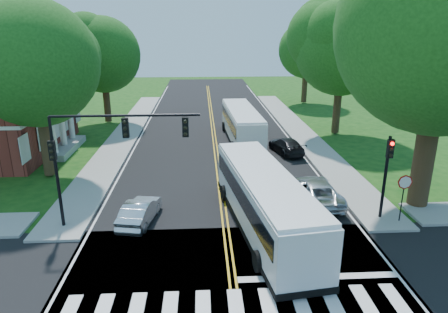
{
  "coord_description": "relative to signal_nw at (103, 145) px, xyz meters",
  "views": [
    {
      "loc": [
        -1.13,
        -12.06,
        9.72
      ],
      "look_at": [
        0.16,
        10.32,
        2.4
      ],
      "focal_mm": 32.0,
      "sensor_mm": 36.0,
      "label": 1
    }
  ],
  "objects": [
    {
      "name": "ground",
      "position": [
        5.86,
        -6.43,
        -4.38
      ],
      "size": [
        140.0,
        140.0,
        0.0
      ],
      "primitive_type": "plane",
      "color": "#103F0F",
      "rests_on": "ground"
    },
    {
      "name": "road",
      "position": [
        5.86,
        11.57,
        -4.37
      ],
      "size": [
        14.0,
        96.0,
        0.01
      ],
      "primitive_type": "cube",
      "color": "black",
      "rests_on": "ground"
    },
    {
      "name": "cross_road",
      "position": [
        5.86,
        -6.43,
        -4.37
      ],
      "size": [
        60.0,
        12.0,
        0.01
      ],
      "primitive_type": "cube",
      "color": "black",
      "rests_on": "ground"
    },
    {
      "name": "center_line",
      "position": [
        5.86,
        15.57,
        -4.36
      ],
      "size": [
        0.36,
        70.0,
        0.01
      ],
      "primitive_type": "cube",
      "color": "gold",
      "rests_on": "road"
    },
    {
      "name": "edge_line_w",
      "position": [
        -0.94,
        15.57,
        -4.36
      ],
      "size": [
        0.12,
        70.0,
        0.01
      ],
      "primitive_type": "cube",
      "color": "silver",
      "rests_on": "road"
    },
    {
      "name": "edge_line_e",
      "position": [
        12.66,
        15.57,
        -4.36
      ],
      "size": [
        0.12,
        70.0,
        0.01
      ],
      "primitive_type": "cube",
      "color": "silver",
      "rests_on": "road"
    },
    {
      "name": "stop_bar",
      "position": [
        9.36,
        -4.83,
        -4.36
      ],
      "size": [
        6.6,
        0.4,
        0.01
      ],
      "primitive_type": "cube",
      "color": "silver",
      "rests_on": "road"
    },
    {
      "name": "sidewalk_nw",
      "position": [
        -2.44,
        18.57,
        -4.3
      ],
      "size": [
        2.6,
        40.0,
        0.15
      ],
      "primitive_type": "cube",
      "color": "gray",
      "rests_on": "ground"
    },
    {
      "name": "sidewalk_ne",
      "position": [
        14.16,
        18.57,
        -4.3
      ],
      "size": [
        2.6,
        40.0,
        0.15
      ],
      "primitive_type": "cube",
      "color": "gray",
      "rests_on": "ground"
    },
    {
      "name": "tree_ne_big",
      "position": [
        16.86,
        1.57,
        5.24
      ],
      "size": [
        10.8,
        10.8,
        14.91
      ],
      "color": "#362615",
      "rests_on": "ground"
    },
    {
      "name": "tree_west_near",
      "position": [
        -5.64,
        7.57,
        3.15
      ],
      "size": [
        8.0,
        8.0,
        11.4
      ],
      "color": "#362615",
      "rests_on": "ground"
    },
    {
      "name": "tree_west_far",
      "position": [
        -5.14,
        23.57,
        2.62
      ],
      "size": [
        7.6,
        7.6,
        10.67
      ],
      "color": "#362615",
      "rests_on": "ground"
    },
    {
      "name": "tree_east_mid",
      "position": [
        17.36,
        17.57,
        3.48
      ],
      "size": [
        8.4,
        8.4,
        11.93
      ],
      "color": "#362615",
      "rests_on": "ground"
    },
    {
      "name": "tree_east_far",
      "position": [
        18.36,
        33.57,
        2.48
      ],
      "size": [
        7.2,
        7.2,
        10.34
      ],
      "color": "#362615",
      "rests_on": "ground"
    },
    {
      "name": "signal_nw",
      "position": [
        0.0,
        0.0,
        0.0
      ],
      "size": [
        7.15,
        0.46,
        5.66
      ],
      "color": "black",
      "rests_on": "ground"
    },
    {
      "name": "signal_ne",
      "position": [
        14.06,
        0.01,
        -1.41
      ],
      "size": [
        0.3,
        0.46,
        4.4
      ],
      "color": "black",
      "rests_on": "ground"
    },
    {
      "name": "stop_sign",
      "position": [
        14.86,
        -0.45,
        -2.35
      ],
      "size": [
        0.76,
        0.08,
        2.53
      ],
      "color": "black",
      "rests_on": "ground"
    },
    {
      "name": "bus_lead",
      "position": [
        7.72,
        -0.63,
        -2.8
      ],
      "size": [
        4.06,
        11.74,
        2.98
      ],
      "rotation": [
        0.0,
        0.0,
        3.28
      ],
      "color": "white",
      "rests_on": "road"
    },
    {
      "name": "bus_follow",
      "position": [
        8.27,
        15.79,
        -2.86
      ],
      "size": [
        3.06,
        11.13,
        2.85
      ],
      "rotation": [
        0.0,
        0.0,
        3.19
      ],
      "color": "white",
      "rests_on": "road"
    },
    {
      "name": "hatchback",
      "position": [
        1.45,
        0.41,
        -3.75
      ],
      "size": [
        1.97,
        3.95,
        1.24
      ],
      "primitive_type": "imported",
      "rotation": [
        0.0,
        0.0,
        2.96
      ],
      "color": "silver",
      "rests_on": "road"
    },
    {
      "name": "suv",
      "position": [
        11.16,
        2.41,
        -3.66
      ],
      "size": [
        2.41,
        5.11,
        1.41
      ],
      "primitive_type": "imported",
      "rotation": [
        0.0,
        0.0,
        3.16
      ],
      "color": "silver",
      "rests_on": "road"
    },
    {
      "name": "dark_sedan",
      "position": [
        11.49,
        11.86,
        -3.75
      ],
      "size": [
        2.58,
        4.52,
        1.24
      ],
      "primitive_type": "imported",
      "rotation": [
        0.0,
        0.0,
        3.35
      ],
      "color": "black",
      "rests_on": "road"
    }
  ]
}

